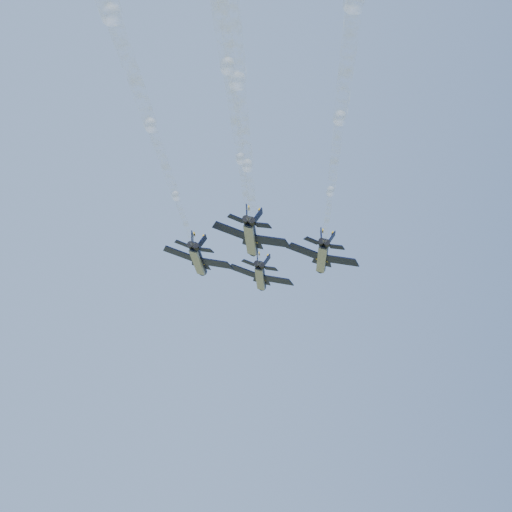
{
  "coord_description": "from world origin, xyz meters",
  "views": [
    {
      "loc": [
        -14.27,
        -111.67,
        61.46
      ],
      "look_at": [
        3.17,
        -0.77,
        95.33
      ],
      "focal_mm": 50.0,
      "sensor_mm": 36.0,
      "label": 1
    }
  ],
  "objects": [
    {
      "name": "jet_lead",
      "position": [
        5.51,
        8.46,
        94.3
      ],
      "size": [
        11.43,
        15.68,
        4.44
      ],
      "rotation": [
        0.0,
        0.29,
        -0.21
      ],
      "color": "black"
    },
    {
      "name": "smoke_trail_left",
      "position": [
        -17.4,
        -53.13,
        94.33
      ],
      "size": [
        16.69,
        71.28,
        2.38
      ],
      "rotation": [
        0.0,
        0.29,
        -0.21
      ],
      "color": "white"
    },
    {
      "name": "smoke_trail_right",
      "position": [
        2.14,
        -57.81,
        94.33
      ],
      "size": [
        16.69,
        71.28,
        2.38
      ],
      "rotation": [
        0.0,
        0.29,
        -0.21
      ],
      "color": "white"
    },
    {
      "name": "smoke_trail_slot",
      "position": [
        -10.63,
        -65.92,
        94.33
      ],
      "size": [
        16.69,
        71.28,
        2.38
      ],
      "rotation": [
        0.0,
        0.29,
        -0.21
      ],
      "color": "white"
    },
    {
      "name": "jet_left",
      "position": [
        -6.23,
        -0.34,
        94.3
      ],
      "size": [
        11.43,
        15.68,
        4.44
      ],
      "rotation": [
        0.0,
        0.29,
        -0.21
      ],
      "color": "black"
    },
    {
      "name": "jet_slot",
      "position": [
        0.54,
        -13.13,
        94.3
      ],
      "size": [
        11.43,
        15.68,
        4.44
      ],
      "rotation": [
        0.0,
        0.29,
        -0.21
      ],
      "color": "black"
    },
    {
      "name": "jet_right",
      "position": [
        13.31,
        -5.02,
        94.3
      ],
      "size": [
        11.43,
        15.68,
        4.44
      ],
      "rotation": [
        0.0,
        0.29,
        -0.21
      ],
      "color": "black"
    },
    {
      "name": "smoke_trail_lead",
      "position": [
        -5.67,
        -44.33,
        94.33
      ],
      "size": [
        16.69,
        71.28,
        2.38
      ],
      "rotation": [
        0.0,
        0.29,
        -0.21
      ],
      "color": "white"
    }
  ]
}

